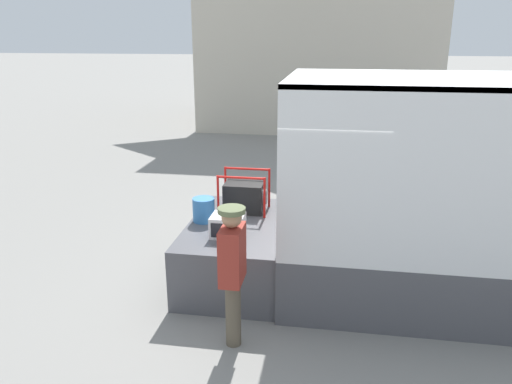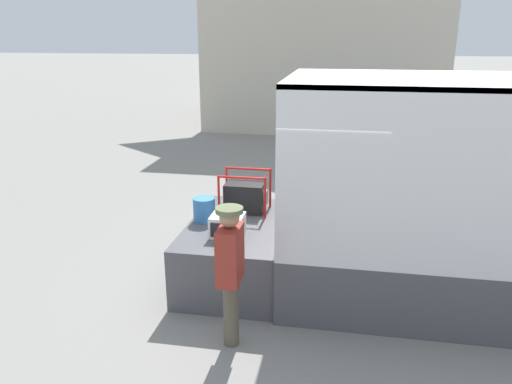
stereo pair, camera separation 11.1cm
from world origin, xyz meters
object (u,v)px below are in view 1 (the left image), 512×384
Objects in this scene: portable_generator at (246,196)px; orange_bucket at (204,210)px; worker_person at (232,263)px; microwave at (228,226)px.

portable_generator is 2.11× the size of orange_bucket.
worker_person is (0.79, -1.70, 0.01)m from orange_bucket.
portable_generator reaches higher than orange_bucket.
microwave is 1.26× the size of orange_bucket.
microwave is 0.67m from orange_bucket.
orange_bucket is at bearing 133.85° from microwave.
orange_bucket is 1.87m from worker_person.
worker_person is (0.32, -1.21, 0.04)m from microwave.
worker_person is (0.26, -2.23, -0.05)m from portable_generator.
worker_person is at bearing -83.41° from portable_generator.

